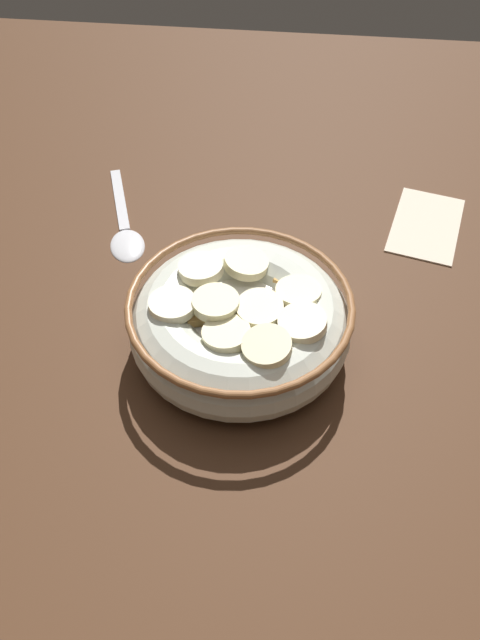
{
  "coord_description": "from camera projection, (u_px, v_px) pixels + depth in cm",
  "views": [
    {
      "loc": [
        -30.72,
        -3.51,
        37.9
      ],
      "look_at": [
        0.0,
        0.0,
        3.0
      ],
      "focal_mm": 34.1,
      "sensor_mm": 36.0,
      "label": 1
    }
  ],
  "objects": [
    {
      "name": "ground_plane",
      "position": [
        240.0,
        352.0,
        0.5
      ],
      "size": [
        117.01,
        117.01,
        2.0
      ],
      "primitive_type": "cube",
      "color": "#472B19"
    },
    {
      "name": "spoon",
      "position": [
        125.0,
        232.0,
        0.58
      ],
      "size": [
        14.42,
        6.87,
        0.8
      ],
      "color": "silver",
      "rests_on": "ground_plane"
    },
    {
      "name": "folded_napkin",
      "position": [
        426.0,
        224.0,
        0.59
      ],
      "size": [
        11.46,
        8.44,
        0.3
      ],
      "primitive_type": "cube",
      "rotation": [
        0.0,
        0.0,
        -0.24
      ],
      "color": "beige",
      "rests_on": "ground_plane"
    },
    {
      "name": "cereal_bowl",
      "position": [
        240.0,
        321.0,
        0.47
      ],
      "size": [
        17.19,
        17.19,
        6.15
      ],
      "color": "beige",
      "rests_on": "ground_plane"
    }
  ]
}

